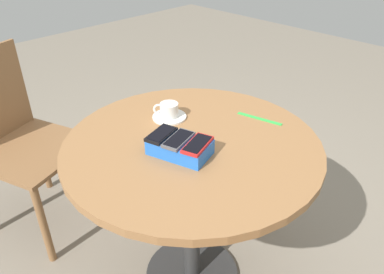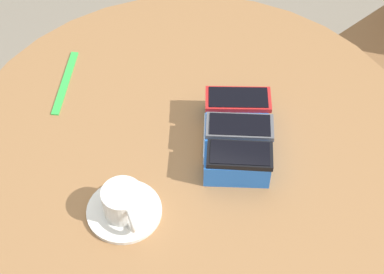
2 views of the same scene
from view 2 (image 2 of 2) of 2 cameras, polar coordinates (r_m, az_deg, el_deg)
The scene contains 8 objects.
round_table at distance 1.37m, azimuth 0.00°, elevation -3.92°, with size 0.94×0.94×0.73m.
phone_box at distance 1.25m, azimuth 3.97°, elevation 0.06°, with size 0.23×0.18×0.05m.
phone_red at distance 1.27m, azimuth 4.13°, elevation 3.38°, with size 0.10×0.14×0.01m.
phone_gray at distance 1.22m, azimuth 4.27°, elevation 0.95°, with size 0.09×0.14×0.01m.
phone_black at distance 1.18m, azimuth 4.27°, elevation -1.58°, with size 0.09×0.13×0.01m.
saucer at distance 1.17m, azimuth -6.04°, elevation -6.57°, with size 0.14×0.14×0.01m, color silver.
coffee_cup at distance 1.14m, azimuth -6.13°, elevation -5.77°, with size 0.09×0.08×0.06m.
lanyard_strap at distance 1.40m, azimuth -11.21°, elevation 4.80°, with size 0.19×0.02×0.00m, color green.
Camera 2 is at (0.76, 0.26, 1.71)m, focal length 60.00 mm.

